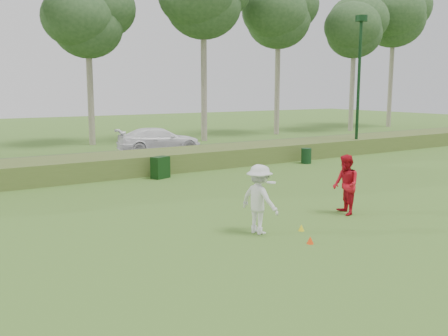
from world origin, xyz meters
TOP-DOWN VIEW (x-y plane):
  - ground at (0.00, 0.00)m, footprint 120.00×120.00m
  - reed_strip at (0.00, 12.00)m, footprint 80.00×3.00m
  - park_road at (0.00, 17.00)m, footprint 80.00×6.00m
  - lamp_post at (14.00, 11.00)m, footprint 0.70×0.70m
  - tree_4 at (2.00, 24.50)m, footprint 6.24×6.24m
  - tree_6 at (18.00, 23.80)m, footprint 7.02×7.02m
  - tree_7 at (26.00, 22.80)m, footprint 6.50×6.50m
  - tree_8 at (33.00, 24.20)m, footprint 8.06×8.06m
  - player_white at (-0.97, 0.66)m, footprint 1.01×1.37m
  - player_red at (2.60, 0.88)m, footprint 1.03×1.14m
  - cone_orange at (-0.42, -0.83)m, footprint 0.18×0.18m
  - cone_yellow at (0.17, 0.19)m, footprint 0.17×0.17m
  - utility_cabinet at (0.38, 9.90)m, footprint 0.90×0.72m
  - trash_bin at (8.85, 9.72)m, footprint 0.72×0.72m
  - car_right at (4.06, 17.81)m, footprint 5.44×2.95m

SIDE VIEW (x-z plane):
  - ground at x=0.00m, z-range 0.00..0.00m
  - park_road at x=0.00m, z-range 0.00..0.06m
  - cone_yellow at x=0.17m, z-range 0.00..0.19m
  - cone_orange at x=-0.42m, z-range 0.00..0.20m
  - trash_bin at x=8.85m, z-range 0.00..0.81m
  - reed_strip at x=0.00m, z-range 0.00..0.90m
  - utility_cabinet at x=0.38m, z-range 0.00..0.97m
  - car_right at x=4.06m, z-range 0.06..1.56m
  - player_red at x=2.60m, z-range 0.00..1.92m
  - player_white at x=-0.97m, z-range 0.00..1.93m
  - lamp_post at x=14.00m, z-range 1.51..9.68m
  - tree_4 at x=2.00m, z-range 2.84..14.34m
  - tree_7 at x=26.00m, z-range 3.09..15.59m
  - tree_6 at x=18.00m, z-range 3.35..16.85m
  - tree_8 at x=33.00m, z-range 3.73..18.73m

